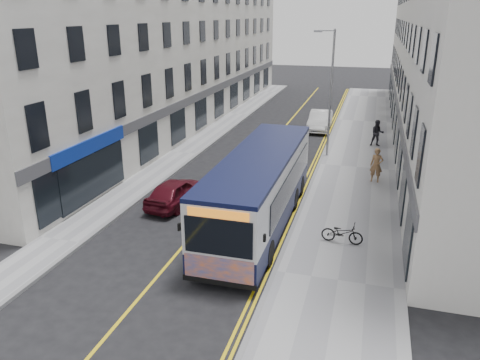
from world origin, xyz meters
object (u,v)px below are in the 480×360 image
Objects in this scene: streetlamp at (330,90)px; car_maroon at (176,192)px; city_bus at (260,187)px; bicycle at (342,233)px; pedestrian_near at (376,165)px; pedestrian_far at (377,133)px; car_white at (320,120)px.

streetlamp is 12.50m from car_maroon.
city_bus is 4.74m from car_maroon.
car_maroon is (-8.14, 2.11, 0.12)m from bicycle.
pedestrian_near is at bearing -141.57° from car_maroon.
city_bus is 15.37m from pedestrian_far.
pedestrian_near is at bearing 54.91° from city_bus.
bicycle is at bearing -15.18° from city_bus.
car_white is (-3.26, 19.79, 0.20)m from bicycle.
car_maroon is (-4.47, 1.11, -1.12)m from city_bus.
bicycle is 0.42× the size of car_maroon.
pedestrian_near is (1.20, 7.93, 0.51)m from bicycle.
car_white is at bearing 116.02° from pedestrian_near.
car_maroon reaches higher than bicycle.
pedestrian_near is at bearing -69.86° from car_white.
streetlamp reaches higher than car_white.
city_bus is 2.86× the size of car_maroon.
car_white is 1.17× the size of car_maroon.
car_white is 18.35m from car_maroon.
pedestrian_far is (1.19, 15.56, 0.48)m from bicycle.
bicycle is 0.91× the size of pedestrian_far.
city_bus reaches higher than car_maroon.
pedestrian_far is 6.14m from car_white.
bicycle is at bearing -102.47° from pedestrian_far.
city_bus is 5.99× the size of pedestrian_near.
car_maroon is at bearing -105.90° from car_white.
city_bus reaches higher than pedestrian_near.
city_bus is at bearing -91.73° from car_white.
car_white is (-1.29, 7.47, -3.62)m from streetlamp.
bicycle is at bearing -93.19° from pedestrian_near.
pedestrian_far is (-0.02, 7.63, -0.03)m from pedestrian_near.
pedestrian_far is at bearing 45.70° from streetlamp.
car_maroon is (-9.34, -5.83, -0.39)m from pedestrian_near.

